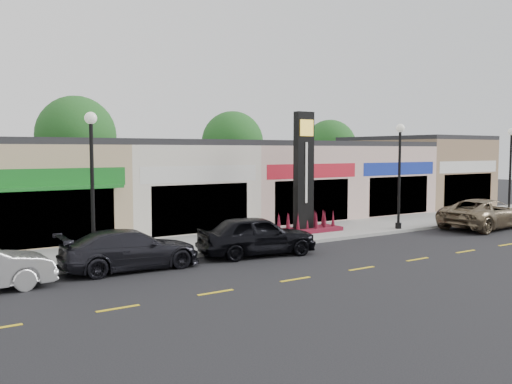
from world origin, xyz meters
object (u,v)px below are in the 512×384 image
lamp_east_far (511,163)px  car_black_sedan (257,235)px  lamp_east_near (400,165)px  car_dark_sedan (131,249)px  lamp_west_near (92,172)px  car_gold_suv (485,214)px  pylon_sign (304,190)px

lamp_east_far → car_black_sedan: size_ratio=1.14×
lamp_east_far → lamp_east_near: bearing=180.0°
lamp_east_near → car_dark_sedan: size_ratio=1.10×
car_dark_sedan → lamp_west_near: bearing=44.3°
car_gold_suv → pylon_sign: bearing=65.0°
lamp_east_near → car_gold_suv: lamp_east_near is taller
lamp_east_near → lamp_east_far: size_ratio=1.00×
lamp_east_far → car_gold_suv: 6.19m
lamp_east_far → car_black_sedan: bearing=-176.0°
lamp_east_near → car_gold_suv: 5.74m
lamp_west_near → lamp_east_near: same height
pylon_sign → lamp_west_near: bearing=-171.2°
lamp_west_near → car_black_sedan: size_ratio=1.14×
pylon_sign → car_gold_suv: size_ratio=1.03×
lamp_east_near → car_black_sedan: 10.25m
pylon_sign → car_gold_suv: bearing=-20.1°
lamp_east_near → pylon_sign: bearing=161.3°
lamp_west_near → car_black_sedan: bearing=-12.5°
pylon_sign → lamp_east_far: bearing=-6.5°
car_dark_sedan → car_black_sedan: car_black_sedan is taller
car_gold_suv → lamp_east_far: bearing=-75.4°
pylon_sign → car_gold_suv: (9.74, -3.56, -1.46)m
car_dark_sedan → car_gold_suv: 19.76m
lamp_east_far → car_gold_suv: bearing=-160.6°
lamp_east_near → car_gold_suv: bearing=-21.4°
car_black_sedan → car_gold_suv: bearing=-82.5°
lamp_west_near → car_black_sedan: (6.20, -1.38, -2.66)m
car_dark_sedan → car_black_sedan: 5.21m
lamp_east_near → car_black_sedan: size_ratio=1.14×
pylon_sign → car_black_sedan: size_ratio=1.25×
lamp_east_far → car_dark_sedan: size_ratio=1.10×
lamp_east_far → car_black_sedan: (-19.80, -1.38, -2.66)m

